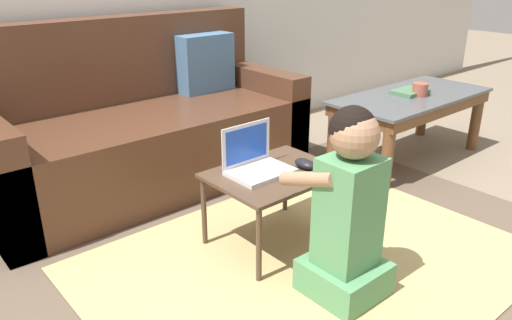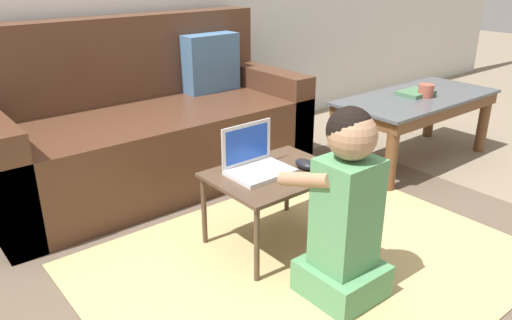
# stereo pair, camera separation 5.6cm
# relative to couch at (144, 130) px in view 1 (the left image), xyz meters

# --- Properties ---
(ground_plane) EXTENTS (16.00, 16.00, 0.00)m
(ground_plane) POSITION_rel_couch_xyz_m (-0.04, -1.07, -0.31)
(ground_plane) COLOR #7F705B
(area_rug) EXTENTS (2.53, 1.97, 0.01)m
(area_rug) POSITION_rel_couch_xyz_m (0.09, -1.25, -0.31)
(area_rug) COLOR brown
(area_rug) RESTS_ON ground_plane
(couch) EXTENTS (1.83, 0.81, 0.93)m
(couch) POSITION_rel_couch_xyz_m (0.00, 0.00, 0.00)
(couch) COLOR #4C2D1E
(couch) RESTS_ON ground_plane
(coffee_table) EXTENTS (1.12, 0.52, 0.43)m
(coffee_table) POSITION_rel_couch_xyz_m (1.48, -0.80, 0.05)
(coffee_table) COLOR #4C5156
(coffee_table) RESTS_ON ground_plane
(laptop_desk) EXTENTS (0.56, 0.43, 0.36)m
(laptop_desk) POSITION_rel_couch_xyz_m (0.09, -1.02, 0.01)
(laptop_desk) COLOR #4C3828
(laptop_desk) RESTS_ON ground_plane
(laptop) EXTENTS (0.27, 0.20, 0.21)m
(laptop) POSITION_rel_couch_xyz_m (0.03, -0.97, 0.08)
(laptop) COLOR silver
(laptop) RESTS_ON laptop_desk
(computer_mouse) EXTENTS (0.07, 0.11, 0.04)m
(computer_mouse) POSITION_rel_couch_xyz_m (0.23, -1.08, 0.07)
(computer_mouse) COLOR black
(computer_mouse) RESTS_ON laptop_desk
(person_seated) EXTENTS (0.28, 0.40, 0.77)m
(person_seated) POSITION_rel_couch_xyz_m (0.04, -1.47, 0.05)
(person_seated) COLOR #518E5B
(person_seated) RESTS_ON ground_plane
(cup_on_table) EXTENTS (0.09, 0.09, 0.08)m
(cup_on_table) POSITION_rel_couch_xyz_m (1.49, -0.85, 0.16)
(cup_on_table) COLOR #994C3D
(cup_on_table) RESTS_ON coffee_table
(book_on_table) EXTENTS (0.23, 0.16, 0.03)m
(book_on_table) POSITION_rel_couch_xyz_m (1.49, -0.78, 0.13)
(book_on_table) COLOR #47704C
(book_on_table) RESTS_ON coffee_table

